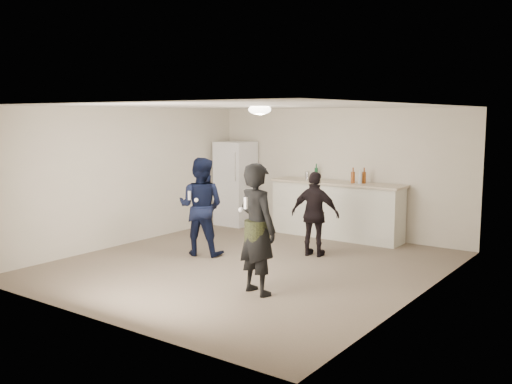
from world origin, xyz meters
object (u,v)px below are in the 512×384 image
Objects in this scene: woman at (257,229)px; man at (201,206)px; counter at (336,211)px; fridge at (236,183)px; shaker at (307,176)px; spectator at (315,214)px.

man is at bearing -15.53° from woman.
woman reaches higher than counter.
fridge reaches higher than counter.
fridge is at bearing 179.68° from shaker.
woman reaches higher than shaker.
woman is (2.02, -1.19, 0.04)m from man.
fridge reaches higher than spectator.
man is 1.93m from spectator.
woman is (3.22, -3.69, -0.03)m from fridge.
fridge is at bearing -34.03° from woman.
man reaches higher than counter.
man is (-1.22, -2.57, 0.30)m from counter.
man is (-0.60, -2.49, -0.35)m from shaker.
counter is 0.90m from shaker.
man is (1.19, -2.50, -0.07)m from fridge.
shaker is 0.12× the size of spectator.
man is 1.16× the size of spectator.
fridge is at bearing -83.36° from man.
counter is 1.57× the size of man.
counter is at bearing -63.00° from woman.
shaker is 0.10× the size of man.
shaker is 2.59m from man.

